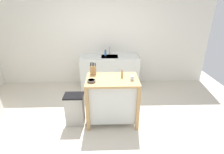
# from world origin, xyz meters

# --- Properties ---
(ground_plane) EXTENTS (6.92, 6.92, 0.00)m
(ground_plane) POSITION_xyz_m (0.00, 0.00, 0.00)
(ground_plane) COLOR beige
(ground_plane) RESTS_ON ground
(wall_back) EXTENTS (5.92, 0.10, 2.60)m
(wall_back) POSITION_xyz_m (0.00, 2.05, 1.30)
(wall_back) COLOR silver
(wall_back) RESTS_ON ground
(kitchen_island) EXTENTS (0.97, 0.64, 0.92)m
(kitchen_island) POSITION_xyz_m (0.21, 0.15, 0.51)
(kitchen_island) COLOR tan
(kitchen_island) RESTS_ON ground
(knife_block) EXTENTS (0.11, 0.09, 0.25)m
(knife_block) POSITION_xyz_m (-0.15, 0.37, 1.01)
(knife_block) COLOR #AD7F4C
(knife_block) RESTS_ON kitchen_island
(bowl_ceramic_wide) EXTENTS (0.15, 0.15, 0.04)m
(bowl_ceramic_wide) POSITION_xyz_m (-0.16, 0.02, 0.94)
(bowl_ceramic_wide) COLOR #564C47
(bowl_ceramic_wide) RESTS_ON kitchen_island
(drinking_cup) EXTENTS (0.07, 0.07, 0.09)m
(drinking_cup) POSITION_xyz_m (0.57, 0.08, 0.96)
(drinking_cup) COLOR silver
(drinking_cup) RESTS_ON kitchen_island
(pepper_grinder) EXTENTS (0.04, 0.04, 0.16)m
(pepper_grinder) POSITION_xyz_m (0.40, 0.22, 0.99)
(pepper_grinder) COLOR tan
(pepper_grinder) RESTS_ON kitchen_island
(trash_bin) EXTENTS (0.36, 0.28, 0.63)m
(trash_bin) POSITION_xyz_m (-0.51, 0.08, 0.32)
(trash_bin) COLOR #B7B2A8
(trash_bin) RESTS_ON ground
(sink_counter) EXTENTS (1.55, 0.60, 0.89)m
(sink_counter) POSITION_xyz_m (0.19, 1.70, 0.45)
(sink_counter) COLOR silver
(sink_counter) RESTS_ON ground
(sink_faucet) EXTENTS (0.02, 0.02, 0.22)m
(sink_faucet) POSITION_xyz_m (0.19, 1.84, 1.00)
(sink_faucet) COLOR #B7BCC1
(sink_faucet) RESTS_ON sink_counter
(bottle_hand_soap) EXTENTS (0.05, 0.05, 0.17)m
(bottle_hand_soap) POSITION_xyz_m (0.08, 1.73, 0.97)
(bottle_hand_soap) COLOR blue
(bottle_hand_soap) RESTS_ON sink_counter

